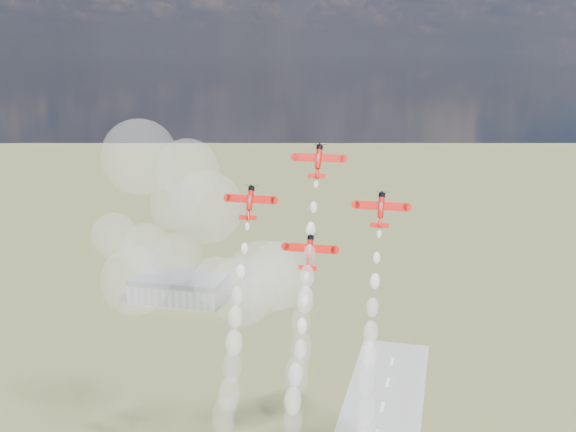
% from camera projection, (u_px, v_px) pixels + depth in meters
% --- Properties ---
extents(hangar, '(50.00, 28.00, 13.00)m').
position_uv_depth(hangar, '(180.00, 288.00, 367.39)').
color(hangar, gray).
rests_on(hangar, ground).
extents(plane_lead, '(11.34, 5.64, 7.54)m').
position_uv_depth(plane_lead, '(318.00, 161.00, 152.73)').
color(plane_lead, red).
rests_on(plane_lead, ground).
extents(plane_left, '(11.34, 5.64, 7.54)m').
position_uv_depth(plane_left, '(250.00, 202.00, 154.11)').
color(plane_left, red).
rests_on(plane_left, ground).
extents(plane_right, '(11.34, 5.64, 7.54)m').
position_uv_depth(plane_right, '(381.00, 209.00, 147.19)').
color(plane_right, red).
rests_on(plane_right, ground).
extents(plane_slot, '(11.34, 5.64, 7.54)m').
position_uv_depth(plane_slot, '(309.00, 252.00, 148.57)').
color(plane_slot, red).
rests_on(plane_slot, ground).
extents(smoke_trail_lead, '(5.33, 21.80, 40.80)m').
position_uv_depth(smoke_trail_lead, '(301.00, 333.00, 144.88)').
color(smoke_trail_lead, white).
rests_on(smoke_trail_lead, plane_lead).
extents(smoke_trail_left, '(5.71, 20.74, 40.97)m').
position_uv_depth(smoke_trail_left, '(230.00, 376.00, 146.49)').
color(smoke_trail_left, white).
rests_on(smoke_trail_left, plane_left).
extents(smoke_trail_right, '(5.53, 21.48, 41.37)m').
position_uv_depth(smoke_trail_right, '(367.00, 393.00, 139.41)').
color(smoke_trail_right, white).
rests_on(smoke_trail_right, plane_right).
extents(drifted_smoke_cloud, '(66.72, 35.98, 57.07)m').
position_uv_depth(drifted_smoke_cloud, '(199.00, 240.00, 189.19)').
color(drifted_smoke_cloud, white).
rests_on(drifted_smoke_cloud, ground).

